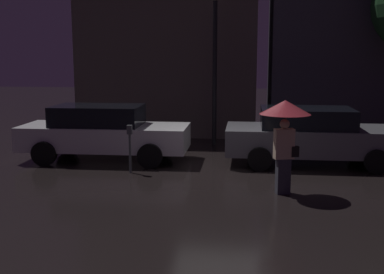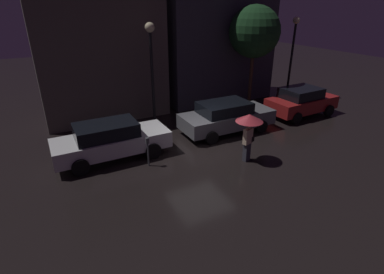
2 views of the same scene
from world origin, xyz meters
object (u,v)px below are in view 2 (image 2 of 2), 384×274
object	(u,v)px
parked_car_white	(111,140)
pedestrian_with_umbrella	(249,124)
parking_meter	(148,149)
parked_car_grey	(226,116)
parked_car_red	(301,101)
street_lamp_far	(293,44)
street_lamp_near	(151,55)

from	to	relation	value
parked_car_white	pedestrian_with_umbrella	world-z (taller)	pedestrian_with_umbrella
pedestrian_with_umbrella	parking_meter	world-z (taller)	pedestrian_with_umbrella
parking_meter	parked_car_white	bearing A→B (deg)	128.23
parked_car_grey	parked_car_red	xyz separation A→B (m)	(4.97, 0.02, 0.02)
pedestrian_with_umbrella	street_lamp_far	xyz separation A→B (m)	(7.48, 5.52, 1.85)
parking_meter	street_lamp_near	size ratio (longest dim) A/B	0.24
parked_car_white	parked_car_grey	distance (m)	5.57
street_lamp_near	street_lamp_far	xyz separation A→B (m)	(9.24, 0.14, -0.10)
pedestrian_with_umbrella	parking_meter	size ratio (longest dim) A/B	1.66
parked_car_white	pedestrian_with_umbrella	size ratio (longest dim) A/B	2.31
parked_car_white	parked_car_grey	xyz separation A→B (m)	(5.57, 0.10, -0.01)
parked_car_red	parking_meter	size ratio (longest dim) A/B	3.39
parked_car_red	parking_meter	world-z (taller)	parked_car_red
pedestrian_with_umbrella	street_lamp_near	world-z (taller)	street_lamp_near
parked_car_white	parked_car_red	size ratio (longest dim) A/B	1.13
parked_car_white	street_lamp_far	xyz separation A→B (m)	(12.11, 2.77, 2.64)
parked_car_white	street_lamp_far	distance (m)	12.70
street_lamp_near	street_lamp_far	world-z (taller)	street_lamp_far
parked_car_red	street_lamp_near	size ratio (longest dim) A/B	0.81
street_lamp_near	parking_meter	bearing A→B (deg)	-114.66
parked_car_grey	parking_meter	xyz separation A→B (m)	(-4.52, -1.44, -0.04)
parked_car_grey	pedestrian_with_umbrella	xyz separation A→B (m)	(-0.94, -2.86, 0.80)
parked_car_grey	parked_car_red	distance (m)	4.97
parked_car_red	parking_meter	xyz separation A→B (m)	(-9.49, -1.46, -0.06)
street_lamp_far	pedestrian_with_umbrella	bearing A→B (deg)	-143.55
parked_car_white	street_lamp_near	distance (m)	4.75
parked_car_white	street_lamp_near	xyz separation A→B (m)	(2.87, 2.63, 2.73)
street_lamp_near	pedestrian_with_umbrella	bearing A→B (deg)	-71.90
parked_car_grey	street_lamp_near	size ratio (longest dim) A/B	0.92
parked_car_grey	parked_car_red	bearing A→B (deg)	0.62
parking_meter	street_lamp_near	bearing A→B (deg)	65.34
parked_car_grey	street_lamp_near	distance (m)	4.60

